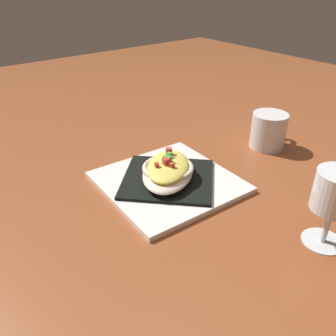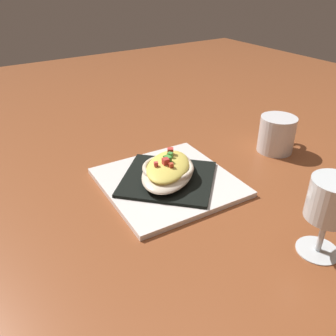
{
  "view_description": "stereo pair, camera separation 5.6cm",
  "coord_description": "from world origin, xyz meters",
  "px_view_note": "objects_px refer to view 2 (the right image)",
  "views": [
    {
      "loc": [
        -0.4,
        -0.51,
        0.42
      ],
      "look_at": [
        0.0,
        0.0,
        0.04
      ],
      "focal_mm": 37.46,
      "sensor_mm": 36.0,
      "label": 1
    },
    {
      "loc": [
        -0.36,
        -0.55,
        0.42
      ],
      "look_at": [
        0.0,
        0.0,
        0.04
      ],
      "focal_mm": 37.46,
      "sensor_mm": 36.0,
      "label": 2
    }
  ],
  "objects_px": {
    "gratin_dish": "(168,169)",
    "stemmed_glass": "(331,204)",
    "square_plate": "(168,182)",
    "coffee_mug": "(277,136)"
  },
  "relations": [
    {
      "from": "gratin_dish",
      "to": "stemmed_glass",
      "type": "distance_m",
      "value": 0.33
    },
    {
      "from": "square_plate",
      "to": "coffee_mug",
      "type": "distance_m",
      "value": 0.33
    },
    {
      "from": "square_plate",
      "to": "coffee_mug",
      "type": "relative_size",
      "value": 2.26
    },
    {
      "from": "coffee_mug",
      "to": "stemmed_glass",
      "type": "xyz_separation_m",
      "value": [
        -0.22,
        -0.3,
        0.06
      ]
    },
    {
      "from": "square_plate",
      "to": "coffee_mug",
      "type": "xyz_separation_m",
      "value": [
        0.32,
        -0.01,
        0.03
      ]
    },
    {
      "from": "square_plate",
      "to": "gratin_dish",
      "type": "xyz_separation_m",
      "value": [
        0.0,
        0.0,
        0.03
      ]
    },
    {
      "from": "square_plate",
      "to": "gratin_dish",
      "type": "height_order",
      "value": "gratin_dish"
    },
    {
      "from": "square_plate",
      "to": "gratin_dish",
      "type": "bearing_deg",
      "value": 51.38
    },
    {
      "from": "gratin_dish",
      "to": "stemmed_glass",
      "type": "relative_size",
      "value": 1.43
    },
    {
      "from": "gratin_dish",
      "to": "stemmed_glass",
      "type": "height_order",
      "value": "stemmed_glass"
    }
  ]
}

